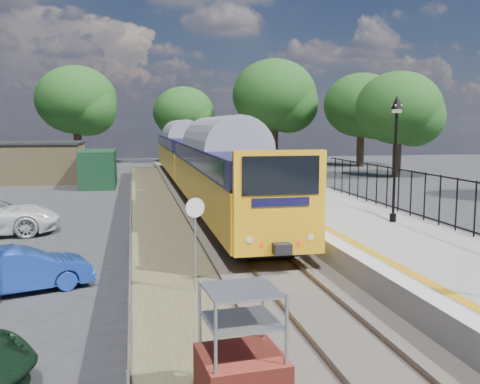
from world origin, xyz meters
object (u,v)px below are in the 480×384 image
object	(u,v)px
train	(196,157)
speed_sign	(195,230)
brick_plinth	(241,353)
victorian_lamp_north	(396,129)
car_blue	(21,270)

from	to	relation	value
train	speed_sign	bearing A→B (deg)	-96.74
brick_plinth	speed_sign	world-z (taller)	speed_sign
victorian_lamp_north	car_blue	distance (m)	13.27
train	brick_plinth	world-z (taller)	train
brick_plinth	car_blue	world-z (taller)	brick_plinth
train	brick_plinth	xyz separation A→B (m)	(-2.50, -27.22, -1.37)
brick_plinth	car_blue	size ratio (longest dim) A/B	0.56
train	speed_sign	world-z (taller)	train
victorian_lamp_north	train	xyz separation A→B (m)	(-5.30, 16.95, -1.96)
train	speed_sign	size ratio (longest dim) A/B	15.90
train	speed_sign	xyz separation A→B (m)	(-2.50, -21.16, -0.62)
victorian_lamp_north	speed_sign	distance (m)	9.23
train	car_blue	distance (m)	21.37
train	brick_plinth	distance (m)	27.36
victorian_lamp_north	brick_plinth	size ratio (longest dim) A/B	2.27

